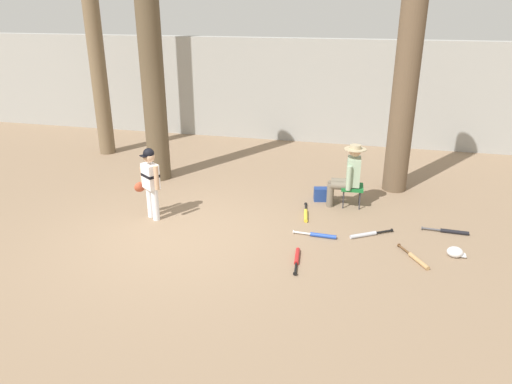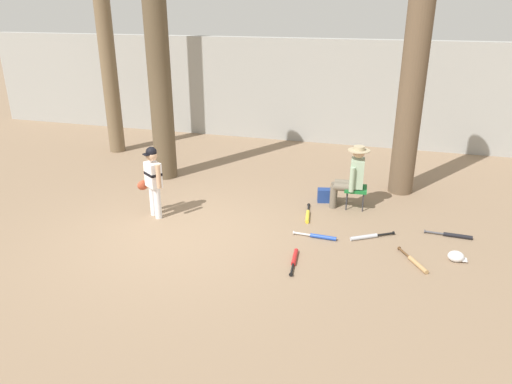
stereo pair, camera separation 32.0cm
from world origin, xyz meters
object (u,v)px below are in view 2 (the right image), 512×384
object	(u,v)px
batting_helmet_white	(456,256)
folding_stool	(356,190)
tree_behind_spectator	(412,88)
tree_far_left	(103,18)
tree_near_player	(159,70)
handbag_beside_stool	(326,195)
bat_red_barrel	(294,259)
bat_blue_youth	(320,237)
seated_spectator	(352,175)
bat_black_composite	(454,235)
bat_yellow_trainer	(308,215)
bat_aluminum_silver	(367,237)
young_ballplayer	(153,178)
bat_wood_tan	(416,263)

from	to	relation	value
batting_helmet_white	folding_stool	bearing A→B (deg)	135.99
tree_behind_spectator	tree_far_left	distance (m)	7.26
tree_near_player	handbag_beside_stool	bearing A→B (deg)	-7.15
bat_red_barrel	batting_helmet_white	xyz separation A→B (m)	(2.32, 0.70, 0.04)
batting_helmet_white	bat_blue_youth	bearing A→B (deg)	176.00
folding_stool	handbag_beside_stool	distance (m)	0.62
tree_behind_spectator	seated_spectator	xyz separation A→B (m)	(-0.91, -1.11, -1.46)
bat_black_composite	seated_spectator	bearing A→B (deg)	156.52
seated_spectator	bat_black_composite	size ratio (longest dim) A/B	1.59
bat_yellow_trainer	bat_aluminum_silver	xyz separation A→B (m)	(1.10, -0.56, 0.00)
tree_behind_spectator	batting_helmet_white	xyz separation A→B (m)	(0.84, -2.71, -2.03)
young_ballplayer	tree_far_left	world-z (taller)	tree_far_left
batting_helmet_white	bat_yellow_trainer	bearing A→B (deg)	159.04
bat_red_barrel	bat_aluminum_silver	world-z (taller)	same
bat_black_composite	handbag_beside_stool	bearing A→B (deg)	157.81
batting_helmet_white	tree_far_left	bearing A→B (deg)	155.50
tree_behind_spectator	young_ballplayer	bearing A→B (deg)	-149.16
bat_blue_youth	bat_black_composite	world-z (taller)	same
bat_black_composite	bat_aluminum_silver	xyz separation A→B (m)	(-1.37, -0.45, -0.00)
bat_aluminum_silver	bat_yellow_trainer	bearing A→B (deg)	152.73
bat_blue_youth	bat_yellow_trainer	bearing A→B (deg)	113.85
bat_black_composite	bat_yellow_trainer	distance (m)	2.47
tree_behind_spectator	bat_aluminum_silver	distance (m)	3.16
young_ballplayer	batting_helmet_white	world-z (taller)	young_ballplayer
young_ballplayer	bat_aluminum_silver	size ratio (longest dim) A/B	1.86
handbag_beside_stool	bat_blue_youth	world-z (taller)	handbag_beside_stool
folding_stool	tree_behind_spectator	bearing A→B (deg)	53.83
bat_red_barrel	tree_near_player	bearing A→B (deg)	140.72
tree_behind_spectator	bat_yellow_trainer	bearing A→B (deg)	-131.58
tree_near_player	tree_far_left	size ratio (longest dim) A/B	0.75
tree_behind_spectator	seated_spectator	world-z (taller)	tree_behind_spectator
bat_wood_tan	bat_blue_youth	bearing A→B (deg)	163.56
seated_spectator	bat_wood_tan	world-z (taller)	seated_spectator
seated_spectator	bat_yellow_trainer	distance (m)	1.12
tree_behind_spectator	seated_spectator	distance (m)	2.05
tree_behind_spectator	bat_blue_youth	world-z (taller)	tree_behind_spectator
tree_near_player	bat_yellow_trainer	xyz separation A→B (m)	(3.42, -1.26, -2.28)
handbag_beside_stool	bat_black_composite	size ratio (longest dim) A/B	0.45
tree_near_player	bat_yellow_trainer	distance (m)	4.30
handbag_beside_stool	bat_black_composite	distance (m)	2.43
bat_black_composite	batting_helmet_white	bearing A→B (deg)	-92.89
tree_behind_spectator	bat_blue_youth	size ratio (longest dim) A/B	6.66
folding_stool	seated_spectator	bearing A→B (deg)	-176.68
bat_blue_youth	batting_helmet_white	xyz separation A→B (m)	(2.08, -0.15, 0.04)
bat_yellow_trainer	batting_helmet_white	size ratio (longest dim) A/B	2.79
young_ballplayer	bat_wood_tan	xyz separation A→B (m)	(4.49, -0.48, -0.71)
young_ballplayer	seated_spectator	xyz separation A→B (m)	(3.32, 1.41, -0.10)
tree_behind_spectator	tree_far_left	xyz separation A→B (m)	(-7.11, 0.92, 1.17)
bat_yellow_trainer	tree_near_player	bearing A→B (deg)	159.80
bat_black_composite	bat_yellow_trainer	xyz separation A→B (m)	(-2.46, 0.11, -0.00)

